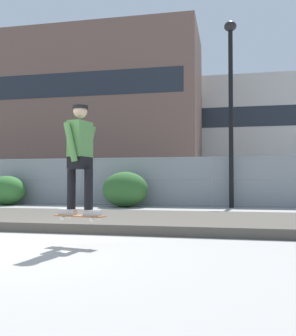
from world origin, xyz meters
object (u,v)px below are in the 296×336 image
Objects in this scene: skateboard at (80,216)px; parked_car_near at (40,183)px; shrub_left at (7,190)px; parked_car_mid at (169,183)px; skater at (80,153)px; street_lamp at (231,91)px; shrub_center at (125,189)px.

parked_car_near is (-6.63, 11.46, 0.39)m from skateboard.
parked_car_mid is at bearing 28.00° from shrub_left.
skater is at bearing 4.76° from skateboard.
parked_car_near is 3.01× the size of shrub_left.
shrub_left is at bearing 127.74° from skateboard.
street_lamp is 4.51× the size of shrub_left.
parked_car_near is 3.32m from shrub_left.
street_lamp is (2.32, 8.49, 2.77)m from skater.
street_lamp is 10.01m from parked_car_near.
shrub_center is (-3.78, -0.48, -3.53)m from street_lamp.
skater is 1.13× the size of shrub_left.
skater reaches higher than shrub_left.
shrub_center is at bearing -1.78° from shrub_left.
parked_car_near is at bearing 178.97° from parked_car_mid.
skater is 1.01× the size of shrub_center.
shrub_left is (-6.32, 8.17, 0.13)m from skateboard.
parked_car_mid is 3.03× the size of shrub_left.
street_lamp is at bearing 7.18° from shrub_center.
skateboard is 0.12× the size of street_lamp.
street_lamp is 5.20m from shrub_center.
parked_car_mid reaches higher than skateboard.
parked_car_near is 6.29m from parked_car_mid.
parked_car_near is 2.69× the size of shrub_center.
parked_car_near reaches higher than shrub_left.
skateboard is 0.18× the size of parked_car_near.
street_lamp is at bearing -18.34° from parked_car_near.
skater is 0.37× the size of parked_car_mid.
parked_car_near is at bearing 120.06° from skateboard.
parked_car_near is at bearing 120.06° from skater.
street_lamp is at bearing -46.97° from parked_car_mid.
shrub_center is (-1.12, -3.33, -0.19)m from parked_car_mid.
skater is 10.36m from shrub_left.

